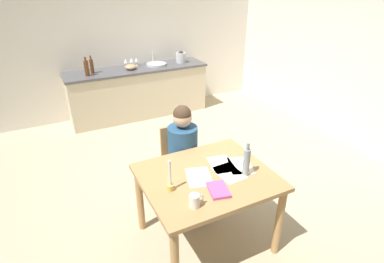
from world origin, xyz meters
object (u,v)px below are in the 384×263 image
sink_unit (156,64)px  bottle_vinegar (92,66)px  coffee_mug (195,201)px  candlestick (170,182)px  stovetop_kettle (181,57)px  mixing_bowl (131,67)px  book_magazine (218,190)px  wine_glass_back_left (126,61)px  dining_table (207,186)px  chair_at_table (180,160)px  wine_glass_near_sink (136,60)px  wine_glass_by_kettle (131,60)px  bottle_oil (87,68)px  person_seated (185,153)px  wine_bottle_on_table (247,161)px

sink_unit → bottle_vinegar: bearing=179.4°
coffee_mug → candlestick: candlestick is taller
candlestick → sink_unit: sink_unit is taller
bottle_vinegar → stovetop_kettle: bottle_vinegar is taller
mixing_bowl → book_magazine: bearing=-94.9°
candlestick → wine_glass_back_left: candlestick is taller
book_magazine → mixing_bowl: 3.48m
dining_table → coffee_mug: 0.46m
candlestick → bottle_vinegar: (0.01, 3.34, 0.17)m
sink_unit → chair_at_table: bearing=-105.4°
bottle_vinegar → mixing_bowl: 0.65m
wine_glass_near_sink → dining_table: bearing=-97.4°
coffee_mug → wine_glass_by_kettle: size_ratio=0.80×
coffee_mug → wine_glass_near_sink: wine_glass_near_sink is taller
coffee_mug → book_magazine: coffee_mug is taller
bottle_vinegar → coffee_mug: bearing=-88.8°
dining_table → mixing_bowl: 3.25m
coffee_mug → wine_glass_by_kettle: (0.64, 3.74, 0.18)m
sink_unit → bottle_oil: bottle_oil is taller
bottle_oil → candlestick: bearing=-88.3°
sink_unit → bottle_oil: (-1.23, -0.10, 0.11)m
stovetop_kettle → wine_glass_by_kettle: bearing=170.6°
dining_table → stovetop_kettle: 3.52m
candlestick → book_magazine: (0.35, -0.19, -0.07)m
candlestick → wine_glass_back_left: bearing=79.8°
candlestick → wine_glass_by_kettle: candlestick is taller
dining_table → person_seated: (0.06, 0.59, 0.02)m
wine_bottle_on_table → wine_glass_near_sink: wine_bottle_on_table is taller
sink_unit → wine_glass_near_sink: bearing=155.6°
bottle_vinegar → wine_glass_back_left: size_ratio=1.90×
bottle_oil → stovetop_kettle: bearing=3.2°
coffee_mug → candlestick: (-0.09, 0.27, 0.03)m
dining_table → candlestick: candlestick is taller
person_seated → stovetop_kettle: (1.20, 2.69, 0.32)m
wine_bottle_on_table → bottle_oil: 3.41m
book_magazine → bottle_vinegar: bottle_vinegar is taller
bottle_vinegar → bottle_oil: bearing=-131.9°
chair_at_table → sink_unit: sink_unit is taller
mixing_bowl → stovetop_kettle: size_ratio=0.89×
person_seated → coffee_mug: bearing=-111.1°
coffee_mug → wine_bottle_on_table: size_ratio=0.38×
dining_table → stovetop_kettle: stovetop_kettle is taller
wine_bottle_on_table → mixing_bowl: 3.37m
person_seated → wine_bottle_on_table: person_seated is taller
dining_table → chair_at_table: chair_at_table is taller
stovetop_kettle → wine_glass_near_sink: size_ratio=1.43×
person_seated → wine_glass_near_sink: size_ratio=7.76×
dining_table → sink_unit: (0.77, 3.28, 0.26)m
dining_table → chair_at_table: 0.76m
coffee_mug → wine_glass_back_left: size_ratio=0.80×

